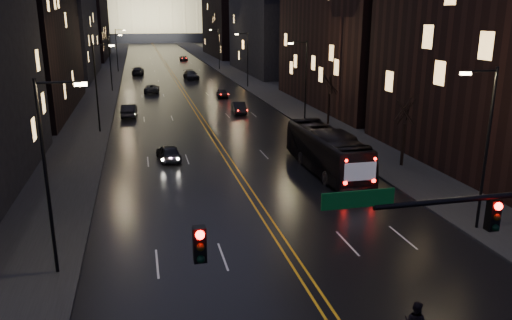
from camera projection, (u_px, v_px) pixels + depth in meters
road at (163, 60)px, 137.68m from camera, size 20.00×320.00×0.02m
sidewalk_left at (110, 61)px, 134.59m from camera, size 8.00×320.00×0.16m
sidewalk_right at (213, 59)px, 140.72m from camera, size 8.00×320.00×0.16m
center_line at (163, 60)px, 137.67m from camera, size 0.62×320.00×0.01m
building_left_far at (59, 25)px, 94.76m from camera, size 12.00×34.00×20.00m
building_left_dist at (83, 15)px, 139.12m from camera, size 12.00×40.00×24.00m
building_right_mid at (272, 9)px, 103.13m from camera, size 12.00×34.00×26.00m
building_right_dist at (231, 18)px, 148.60m from camera, size 12.00×40.00×22.00m
capitol at (148, 5)px, 245.23m from camera, size 90.00×50.00×58.50m
streetlamp_right_near at (485, 142)px, 26.35m from camera, size 2.13×0.25×9.00m
streetlamp_left_near at (50, 169)px, 21.62m from camera, size 2.13×0.25×9.00m
streetlamp_right_mid at (304, 77)px, 54.42m from camera, size 2.13×0.25×9.00m
streetlamp_left_mid at (98, 83)px, 49.69m from camera, size 2.13×0.25×9.00m
streetlamp_right_far at (247, 57)px, 82.50m from camera, size 2.13×0.25×9.00m
streetlamp_left_far at (111, 59)px, 77.76m from camera, size 2.13×0.25×9.00m
streetlamp_right_dist at (218, 47)px, 110.57m from camera, size 2.13×0.25×9.00m
streetlamp_left_dist at (117, 48)px, 105.84m from camera, size 2.13×0.25×9.00m
tree_right_mid at (406, 110)px, 38.21m from camera, size 2.40×2.40×6.65m
tree_right_far at (329, 84)px, 53.19m from camera, size 2.40×2.40×6.65m
bus at (327, 151)px, 37.90m from camera, size 2.89×11.76×3.27m
oncoming_car_a at (168, 153)px, 41.02m from camera, size 2.08×4.18×1.37m
oncoming_car_b at (129, 110)px, 59.10m from camera, size 1.87×4.72×1.53m
oncoming_car_c at (152, 88)px, 77.91m from camera, size 2.61×4.87×1.30m
oncoming_car_d at (138, 71)px, 101.94m from camera, size 2.61×5.66×1.60m
receding_car_a at (239, 108)px, 61.14m from camera, size 1.80×4.34×1.40m
receding_car_b at (222, 93)px, 73.32m from camera, size 1.80×3.86×1.28m
receding_car_c at (191, 75)px, 94.33m from camera, size 2.82×5.83×1.64m
receding_car_d at (184, 58)px, 134.99m from camera, size 2.18×4.51×1.24m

